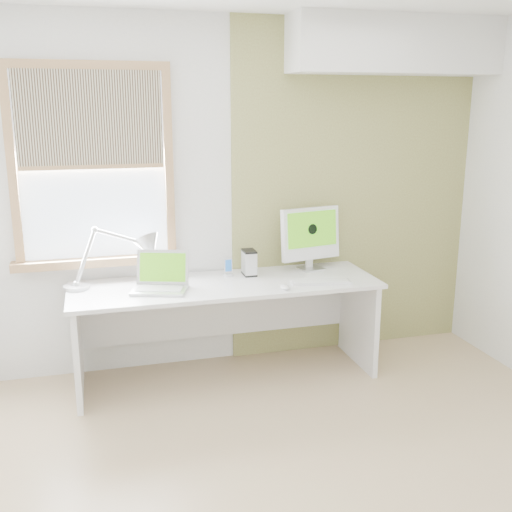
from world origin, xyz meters
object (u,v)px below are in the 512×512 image
object	(u,v)px
laptop	(161,280)
external_drive	(249,263)
imac	(310,235)
desk	(224,306)
desk_lamp	(136,252)

from	to	relation	value
laptop	external_drive	world-z (taller)	laptop
laptop	imac	xyz separation A→B (m)	(1.18, 0.23, 0.21)
external_drive	imac	size ratio (longest dim) A/B	0.38
desk	imac	distance (m)	0.86
external_drive	imac	bearing A→B (deg)	4.68
desk_lamp	external_drive	xyz separation A→B (m)	(0.83, -0.02, -0.13)
external_drive	imac	distance (m)	0.53
desk_lamp	laptop	bearing A→B (deg)	-55.20
desk_lamp	imac	size ratio (longest dim) A/B	1.56
external_drive	laptop	bearing A→B (deg)	-164.52
desk	imac	size ratio (longest dim) A/B	4.43
desk_lamp	external_drive	size ratio (longest dim) A/B	4.06
desk	laptop	world-z (taller)	laptop
desk_lamp	external_drive	world-z (taller)	desk_lamp
laptop	imac	bearing A→B (deg)	11.00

